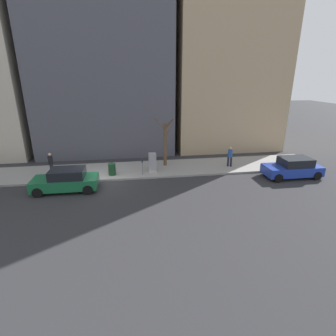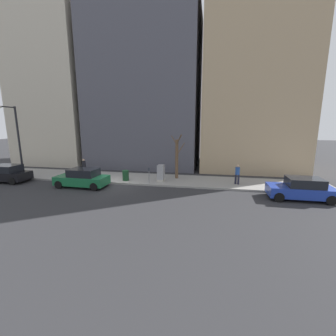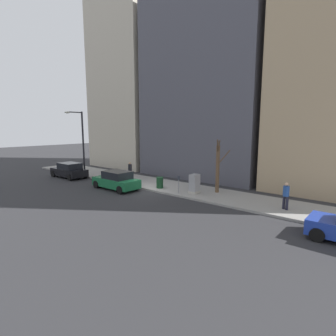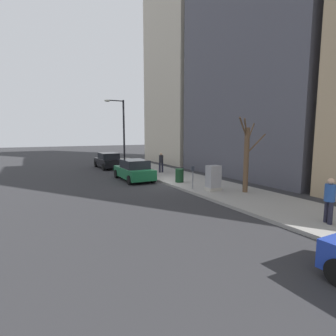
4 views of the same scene
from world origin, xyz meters
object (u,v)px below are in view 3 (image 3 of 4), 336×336
parked_car_green (116,180)px  utility_box (194,184)px  parking_meter (179,183)px  parked_car_black (69,170)px  streetlamp (81,138)px  bare_tree (218,167)px  trash_bin (160,183)px  pedestrian_near_meter (286,194)px  office_block_center (221,89)px  office_tower_right (136,75)px  pedestrian_midblock (130,170)px

parked_car_green → utility_box: utility_box is taller
parked_car_green → parking_meter: bearing=-71.1°
parked_car_green → parked_car_black: (0.20, 7.67, 0.00)m
parked_car_black → streetlamp: streetlamp is taller
bare_tree → parking_meter: bearing=136.5°
parked_car_green → bare_tree: bare_tree is taller
trash_bin → parked_car_black: bearing=100.4°
pedestrian_near_meter → office_block_center: (10.37, 10.25, 8.19)m
parked_car_black → office_tower_right: size_ratio=0.18×
pedestrian_midblock → office_tower_right: office_tower_right is taller
parked_car_black → bare_tree: 15.40m
pedestrian_midblock → office_block_center: (10.03, -3.92, 8.19)m
parking_meter → office_block_center: bearing=14.5°
parked_car_black → trash_bin: bearing=-80.3°
parked_car_green → pedestrian_near_meter: (2.72, -12.48, 0.35)m
bare_tree → office_tower_right: (7.42, 16.53, 9.73)m
streetlamp → office_tower_right: size_ratio=0.27×
parked_car_green → bare_tree: size_ratio=1.03×
streetlamp → office_tower_right: 12.64m
parking_meter → parked_car_black: bearing=96.6°
parking_meter → office_block_center: 14.40m
office_block_center → parking_meter: bearing=-165.5°
streetlamp → pedestrian_midblock: 6.58m
trash_bin → utility_box: bearing=-82.7°
pedestrian_midblock → parked_car_green: bearing=32.8°
trash_bin → pedestrian_near_meter: pedestrian_near_meter is taller
parked_car_green → office_block_center: size_ratio=0.23×
parked_car_black → parking_meter: parked_car_black is taller
parked_car_green → office_block_center: 15.78m
parked_car_black → pedestrian_midblock: size_ratio=2.54×
office_block_center → streetlamp: bearing=140.3°
streetlamp → pedestrian_midblock: (1.54, -5.69, -2.93)m
utility_box → trash_bin: bearing=97.3°
parked_car_black → pedestrian_near_meter: 20.31m
utility_box → streetlamp: 13.81m
pedestrian_midblock → office_tower_right: (8.20, 7.61, 10.76)m
streetlamp → office_tower_right: office_tower_right is taller
parking_meter → pedestrian_near_meter: size_ratio=0.81×
bare_tree → pedestrian_midblock: bare_tree is taller
utility_box → pedestrian_near_meter: pedestrian_near_meter is taller
parking_meter → office_block_center: (11.40, 2.95, 8.30)m
parked_car_green → trash_bin: (2.14, -2.89, -0.14)m
pedestrian_near_meter → office_tower_right: office_tower_right is taller
parked_car_black → bare_tree: bearing=-77.0°
streetlamp → office_tower_right: (9.74, 1.92, 7.83)m
parking_meter → pedestrian_midblock: (1.37, 6.87, 0.11)m
bare_tree → trash_bin: 4.89m
office_tower_right → parking_meter: bearing=-123.5°
trash_bin → office_block_center: size_ratio=0.05×
utility_box → parked_car_green: bearing=112.8°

